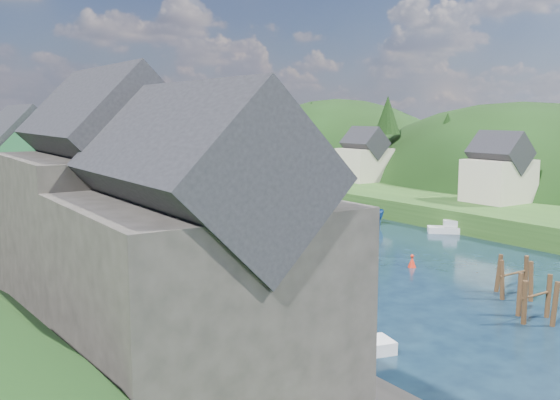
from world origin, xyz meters
TOP-DOWN VIEW (x-y plane):
  - ground at (0.00, 50.00)m, footprint 600.00×600.00m
  - hillside_right at (45.00, 75.00)m, footprint 36.00×245.56m
  - far_hills at (1.22, 174.01)m, footprint 103.00×68.00m
  - hill_trees at (0.22, 65.34)m, footprint 90.92×152.99m
  - quay_left at (-24.00, 20.00)m, footprint 12.00×110.00m
  - quayside_buildings at (-26.00, 6.39)m, footprint 8.00×35.84m
  - terrace_right at (25.00, 40.00)m, footprint 16.00×120.00m
  - right_bank_cottages at (28.00, 48.33)m, footprint 9.00×59.24m
  - piling_cluster_near at (-0.98, -2.20)m, footprint 2.93×2.76m
  - piling_cluster_far at (2.41, 1.85)m, footprint 3.20×2.98m
  - channel_buoy_near at (2.50, 11.78)m, footprint 0.70×0.70m
  - channel_buoy_far at (-0.37, 20.95)m, footprint 0.70×0.70m
  - moored_boats at (-0.02, 35.29)m, footprint 37.51×79.55m

SIDE VIEW (x-z plane):
  - far_hills at x=1.22m, z-range -32.80..11.20m
  - hillside_right at x=45.00m, z-range -31.41..16.59m
  - ground at x=0.00m, z-range 0.00..0.00m
  - channel_buoy_near at x=2.50m, z-range -0.07..1.03m
  - channel_buoy_far at x=-0.37m, z-range -0.07..1.03m
  - moored_boats at x=-0.02m, z-range -0.56..1.65m
  - quay_left at x=-24.00m, z-range 0.00..2.00m
  - piling_cluster_far at x=2.41m, z-range -0.57..2.80m
  - piling_cluster_near at x=-0.98m, z-range -0.57..2.81m
  - terrace_right at x=25.00m, z-range 0.00..2.40m
  - right_bank_cottages at x=28.00m, z-range 1.64..10.05m
  - quayside_buildings at x=-26.00m, z-range 0.64..13.54m
  - hill_trees at x=0.22m, z-range 4.98..17.18m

